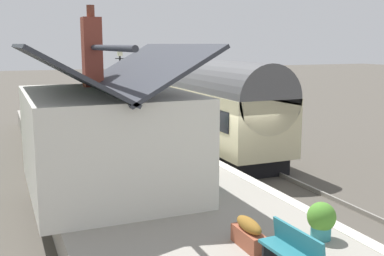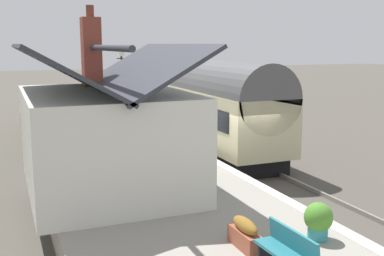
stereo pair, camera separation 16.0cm
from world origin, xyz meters
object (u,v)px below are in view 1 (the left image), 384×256
object	(u,v)px
train	(215,106)
planter_corner_building	(249,234)
planter_edge_far	(133,131)
planter_edge_near	(65,132)
bench_platform_end	(292,251)
planter_bench_right	(125,121)
planter_bench_left	(150,121)
planter_under_sign	(130,114)
planter_by_door	(321,219)
bench_mid_platform	(112,129)
lamp_post_platform	(120,70)
station_building	(107,136)

from	to	relation	value
train	planter_corner_building	xyz separation A→B (m)	(-11.05, 4.54, -1.03)
planter_edge_far	planter_edge_near	bearing A→B (deg)	86.98
bench_platform_end	planter_corner_building	xyz separation A→B (m)	(1.34, 0.12, -0.17)
bench_platform_end	planter_bench_right	size ratio (longest dim) A/B	1.43
planter_edge_far	planter_bench_right	world-z (taller)	planter_edge_far
train	planter_edge_far	bearing A→B (deg)	83.27
bench_platform_end	planter_bench_left	world-z (taller)	planter_bench_left
planter_under_sign	planter_edge_near	bearing A→B (deg)	141.36
planter_corner_building	train	bearing A→B (deg)	-22.31
train	planter_corner_building	distance (m)	11.99
planter_bench_left	planter_edge_near	world-z (taller)	planter_edge_near
planter_corner_building	planter_by_door	distance (m)	1.66
planter_edge_far	planter_corner_building	size ratio (longest dim) A/B	0.80
bench_mid_platform	planter_bench_right	xyz separation A→B (m)	(3.09, -1.36, -0.21)
train	bench_platform_end	distance (m)	13.19
train	bench_mid_platform	distance (m)	4.74
train	planter_edge_near	world-z (taller)	train
bench_mid_platform	train	bearing A→B (deg)	-98.99
planter_corner_building	lamp_post_platform	size ratio (longest dim) A/B	0.25
planter_corner_building	planter_bench_left	bearing A→B (deg)	-9.08
planter_under_sign	planter_by_door	bearing A→B (deg)	178.39
train	planter_edge_far	world-z (taller)	train
planter_edge_far	lamp_post_platform	distance (m)	5.82
planter_bench_left	planter_under_sign	xyz separation A→B (m)	(3.59, -0.00, -0.19)
train	lamp_post_platform	world-z (taller)	lamp_post_platform
station_building	planter_under_sign	distance (m)	12.44
planter_edge_far	planter_under_sign	distance (m)	5.55
station_building	planter_bench_left	world-z (taller)	station_building
bench_platform_end	train	bearing A→B (deg)	-19.62
planter_bench_right	bench_platform_end	bearing A→B (deg)	175.86
planter_edge_far	planter_bench_right	bearing A→B (deg)	-8.62
bench_platform_end	planter_corner_building	distance (m)	1.36
planter_bench_right	planter_by_door	bearing A→B (deg)	-178.65
station_building	planter_edge_far	size ratio (longest dim) A/B	8.03
planter_bench_left	lamp_post_platform	xyz separation A→B (m)	(3.48, 0.51, 2.24)
train	lamp_post_platform	distance (m)	6.57
bench_mid_platform	planter_corner_building	distance (m)	11.78
station_building	bench_mid_platform	bearing A→B (deg)	-14.04
station_building	planter_by_door	distance (m)	6.41
planter_edge_far	planter_by_door	bearing A→B (deg)	-175.77
planter_by_door	planter_edge_near	bearing A→B (deg)	17.34
bench_platform_end	planter_bench_left	distance (m)	14.77
planter_bench_right	station_building	bearing A→B (deg)	162.74
train	station_building	distance (m)	8.64
lamp_post_platform	bench_mid_platform	bearing A→B (deg)	161.29
planter_bench_right	bench_mid_platform	bearing A→B (deg)	156.18
bench_platform_end	planter_edge_near	xyz separation A→B (m)	(12.99, 2.17, 0.05)
bench_platform_end	planter_by_door	bearing A→B (deg)	-53.57
train	planter_bench_left	bearing A→B (deg)	47.11
planter_by_door	planter_edge_far	bearing A→B (deg)	4.23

